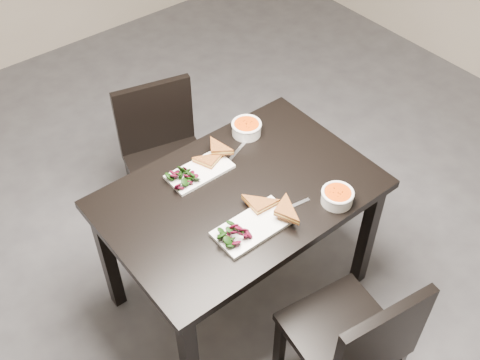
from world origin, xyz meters
The scene contains 14 objects.
ground centered at (0.00, 0.00, 0.00)m, with size 5.00×5.00×0.00m, color #47474C.
table centered at (-0.15, -0.27, 0.65)m, with size 1.20×0.80×0.75m.
chair_near centered at (-0.15, -1.01, 0.48)m, with size 0.48×0.48×0.85m.
chair_far centered at (-0.12, 0.42, 0.48)m, with size 0.51×0.51×0.85m.
plate_near centered at (-0.24, -0.47, 0.76)m, with size 0.34×0.17×0.02m, color white.
sandwich_near centered at (-0.17, -0.46, 0.79)m, with size 0.17×0.13×0.05m, color #A75823, non-canonical shape.
salad_near centered at (-0.34, -0.47, 0.79)m, with size 0.11×0.09×0.05m, color black, non-canonical shape.
soup_bowl_near centered at (0.14, -0.58, 0.79)m, with size 0.14×0.14×0.06m.
cutlery_near centered at (-0.03, -0.48, 0.75)m, with size 0.18×0.02×0.00m, color silver.
plate_far centered at (-0.22, -0.07, 0.76)m, with size 0.30×0.15×0.01m, color white.
sandwich_far centered at (-0.16, -0.08, 0.79)m, with size 0.15×0.11×0.05m, color #A75823, non-canonical shape.
salad_far centered at (-0.32, -0.07, 0.79)m, with size 0.09×0.08×0.04m, color black, non-canonical shape.
soup_bowl_far centered at (0.12, 0.01, 0.79)m, with size 0.15×0.15×0.07m.
cutlery_far centered at (0.02, -0.06, 0.75)m, with size 0.18×0.02×0.00m, color silver.
Camera 1 is at (-1.24, -1.63, 2.57)m, focal length 42.88 mm.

